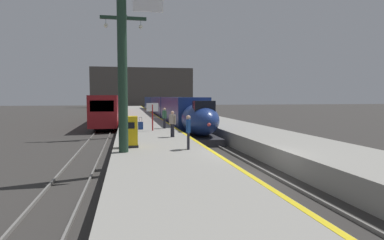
{
  "coord_description": "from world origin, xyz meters",
  "views": [
    {
      "loc": [
        -5.74,
        -13.99,
        3.64
      ],
      "look_at": [
        -0.64,
        11.09,
        1.8
      ],
      "focal_mm": 30.15,
      "sensor_mm": 36.0,
      "label": 1
    }
  ],
  "objects_px": {
    "passenger_far_waiting": "(188,129)",
    "ticket_machine_yellow": "(131,133)",
    "highspeed_train_main": "(165,108)",
    "regional_train_adjacent": "(111,107)",
    "rolling_suitcase": "(141,126)",
    "departure_info_board": "(152,111)",
    "passenger_mid_platform": "(172,122)",
    "station_column_near": "(123,38)",
    "station_column_mid": "(124,60)",
    "passenger_near_edge": "(164,116)"
  },
  "relations": [
    {
      "from": "passenger_far_waiting",
      "to": "ticket_machine_yellow",
      "type": "xyz_separation_m",
      "value": [
        -2.78,
        1.23,
        -0.25
      ]
    },
    {
      "from": "ticket_machine_yellow",
      "to": "highspeed_train_main",
      "type": "bearing_deg",
      "value": 80.37
    },
    {
      "from": "regional_train_adjacent",
      "to": "ticket_machine_yellow",
      "type": "bearing_deg",
      "value": -85.71
    },
    {
      "from": "rolling_suitcase",
      "to": "departure_info_board",
      "type": "bearing_deg",
      "value": -52.27
    },
    {
      "from": "regional_train_adjacent",
      "to": "passenger_mid_platform",
      "type": "relative_size",
      "value": 21.66
    },
    {
      "from": "regional_train_adjacent",
      "to": "passenger_mid_platform",
      "type": "bearing_deg",
      "value": -80.15
    },
    {
      "from": "highspeed_train_main",
      "to": "station_column_near",
      "type": "xyz_separation_m",
      "value": [
        -5.84,
        -34.13,
        4.38
      ]
    },
    {
      "from": "station_column_near",
      "to": "station_column_mid",
      "type": "height_order",
      "value": "station_column_mid"
    },
    {
      "from": "highspeed_train_main",
      "to": "passenger_near_edge",
      "type": "xyz_separation_m",
      "value": [
        -2.7,
        -23.16,
        0.08
      ]
    },
    {
      "from": "station_column_near",
      "to": "passenger_near_edge",
      "type": "distance_m",
      "value": 12.2
    },
    {
      "from": "highspeed_train_main",
      "to": "rolling_suitcase",
      "type": "bearing_deg",
      "value": -101.19
    },
    {
      "from": "rolling_suitcase",
      "to": "station_column_mid",
      "type": "bearing_deg",
      "value": 109.51
    },
    {
      "from": "station_column_near",
      "to": "passenger_mid_platform",
      "type": "height_order",
      "value": "station_column_near"
    },
    {
      "from": "departure_info_board",
      "to": "passenger_mid_platform",
      "type": "bearing_deg",
      "value": -77.49
    },
    {
      "from": "passenger_near_edge",
      "to": "passenger_far_waiting",
      "type": "xyz_separation_m",
      "value": [
        -0.07,
        -10.79,
        0.0
      ]
    },
    {
      "from": "regional_train_adjacent",
      "to": "station_column_mid",
      "type": "bearing_deg",
      "value": -84.11
    },
    {
      "from": "passenger_far_waiting",
      "to": "rolling_suitcase",
      "type": "bearing_deg",
      "value": 100.37
    },
    {
      "from": "regional_train_adjacent",
      "to": "departure_info_board",
      "type": "bearing_deg",
      "value": -80.58
    },
    {
      "from": "highspeed_train_main",
      "to": "passenger_mid_platform",
      "type": "bearing_deg",
      "value": -95.63
    },
    {
      "from": "regional_train_adjacent",
      "to": "departure_info_board",
      "type": "xyz_separation_m",
      "value": [
        4.3,
        -25.95,
        0.43
      ]
    },
    {
      "from": "station_column_near",
      "to": "departure_info_board",
      "type": "relative_size",
      "value": 4.05
    },
    {
      "from": "highspeed_train_main",
      "to": "departure_info_board",
      "type": "bearing_deg",
      "value": -98.74
    },
    {
      "from": "station_column_near",
      "to": "passenger_mid_platform",
      "type": "distance_m",
      "value": 7.37
    },
    {
      "from": "passenger_far_waiting",
      "to": "departure_info_board",
      "type": "height_order",
      "value": "departure_info_board"
    },
    {
      "from": "station_column_near",
      "to": "departure_info_board",
      "type": "height_order",
      "value": "station_column_near"
    },
    {
      "from": "station_column_near",
      "to": "ticket_machine_yellow",
      "type": "bearing_deg",
      "value": 78.38
    },
    {
      "from": "departure_info_board",
      "to": "highspeed_train_main",
      "type": "bearing_deg",
      "value": 81.26
    },
    {
      "from": "regional_train_adjacent",
      "to": "ticket_machine_yellow",
      "type": "height_order",
      "value": "regional_train_adjacent"
    },
    {
      "from": "regional_train_adjacent",
      "to": "passenger_near_edge",
      "type": "height_order",
      "value": "regional_train_adjacent"
    },
    {
      "from": "highspeed_train_main",
      "to": "passenger_near_edge",
      "type": "height_order",
      "value": "highspeed_train_main"
    },
    {
      "from": "regional_train_adjacent",
      "to": "station_column_near",
      "type": "distance_m",
      "value": 35.71
    },
    {
      "from": "regional_train_adjacent",
      "to": "passenger_mid_platform",
      "type": "height_order",
      "value": "regional_train_adjacent"
    },
    {
      "from": "station_column_mid",
      "to": "passenger_near_edge",
      "type": "xyz_separation_m",
      "value": [
        3.2,
        -3.07,
        -4.83
      ]
    },
    {
      "from": "passenger_far_waiting",
      "to": "ticket_machine_yellow",
      "type": "relative_size",
      "value": 1.06
    },
    {
      "from": "passenger_near_edge",
      "to": "departure_info_board",
      "type": "bearing_deg",
      "value": -125.44
    },
    {
      "from": "station_column_near",
      "to": "ticket_machine_yellow",
      "type": "relative_size",
      "value": 5.36
    },
    {
      "from": "passenger_near_edge",
      "to": "passenger_far_waiting",
      "type": "height_order",
      "value": "same"
    },
    {
      "from": "passenger_near_edge",
      "to": "ticket_machine_yellow",
      "type": "bearing_deg",
      "value": -106.61
    },
    {
      "from": "departure_info_board",
      "to": "station_column_mid",
      "type": "bearing_deg",
      "value": 114.53
    },
    {
      "from": "station_column_mid",
      "to": "rolling_suitcase",
      "type": "height_order",
      "value": "station_column_mid"
    },
    {
      "from": "highspeed_train_main",
      "to": "station_column_near",
      "type": "height_order",
      "value": "station_column_near"
    },
    {
      "from": "rolling_suitcase",
      "to": "ticket_machine_yellow",
      "type": "height_order",
      "value": "ticket_machine_yellow"
    },
    {
      "from": "station_column_mid",
      "to": "passenger_near_edge",
      "type": "distance_m",
      "value": 6.55
    },
    {
      "from": "passenger_mid_platform",
      "to": "passenger_far_waiting",
      "type": "xyz_separation_m",
      "value": [
        0.09,
        -4.99,
        0.0
      ]
    },
    {
      "from": "highspeed_train_main",
      "to": "rolling_suitcase",
      "type": "height_order",
      "value": "highspeed_train_main"
    },
    {
      "from": "highspeed_train_main",
      "to": "departure_info_board",
      "type": "xyz_separation_m",
      "value": [
        -3.8,
        -24.7,
        0.6
      ]
    },
    {
      "from": "passenger_far_waiting",
      "to": "departure_info_board",
      "type": "xyz_separation_m",
      "value": [
        -1.03,
        9.25,
        0.52
      ]
    },
    {
      "from": "regional_train_adjacent",
      "to": "ticket_machine_yellow",
      "type": "relative_size",
      "value": 22.87
    },
    {
      "from": "highspeed_train_main",
      "to": "passenger_near_edge",
      "type": "bearing_deg",
      "value": -96.65
    },
    {
      "from": "rolling_suitcase",
      "to": "departure_info_board",
      "type": "relative_size",
      "value": 0.46
    }
  ]
}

